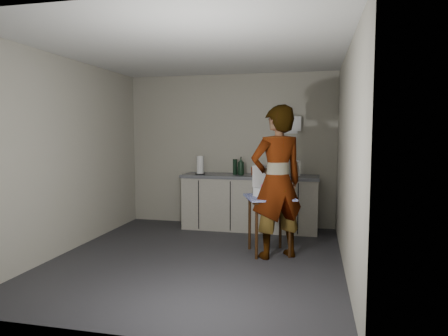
% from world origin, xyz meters
% --- Properties ---
extents(ground, '(4.00, 4.00, 0.00)m').
position_xyz_m(ground, '(0.00, 0.00, 0.00)').
color(ground, '#28272C').
rests_on(ground, ground).
extents(wall_back, '(3.60, 0.02, 2.60)m').
position_xyz_m(wall_back, '(0.00, 1.99, 1.30)').
color(wall_back, '#BBB7A3').
rests_on(wall_back, ground).
extents(wall_right, '(0.02, 4.00, 2.60)m').
position_xyz_m(wall_right, '(1.79, 0.00, 1.30)').
color(wall_right, '#BBB7A3').
rests_on(wall_right, ground).
extents(wall_left, '(0.02, 4.00, 2.60)m').
position_xyz_m(wall_left, '(-1.79, 0.00, 1.30)').
color(wall_left, '#BBB7A3').
rests_on(wall_left, ground).
extents(ceiling, '(3.60, 4.00, 0.01)m').
position_xyz_m(ceiling, '(0.00, 0.00, 2.60)').
color(ceiling, white).
rests_on(ceiling, wall_back).
extents(kitchen_counter, '(2.24, 0.62, 0.91)m').
position_xyz_m(kitchen_counter, '(0.40, 1.70, 0.43)').
color(kitchen_counter, black).
rests_on(kitchen_counter, ground).
extents(wall_shelf, '(0.42, 0.18, 0.37)m').
position_xyz_m(wall_shelf, '(1.00, 1.92, 1.75)').
color(wall_shelf, white).
rests_on(wall_shelf, ground).
extents(side_table, '(0.77, 0.77, 0.77)m').
position_xyz_m(side_table, '(0.86, 0.43, 0.67)').
color(side_table, '#361D0C').
rests_on(side_table, ground).
extents(standing_man, '(0.85, 0.78, 1.95)m').
position_xyz_m(standing_man, '(0.97, 0.29, 0.98)').
color(standing_man, '#B2A593').
rests_on(standing_man, ground).
extents(soap_bottle, '(0.13, 0.13, 0.30)m').
position_xyz_m(soap_bottle, '(0.26, 1.63, 1.06)').
color(soap_bottle, black).
rests_on(soap_bottle, kitchen_counter).
extents(soda_can, '(0.07, 0.07, 0.13)m').
position_xyz_m(soda_can, '(0.45, 1.75, 0.97)').
color(soda_can, '#B82F12').
rests_on(soda_can, kitchen_counter).
extents(dark_bottle, '(0.07, 0.07, 0.26)m').
position_xyz_m(dark_bottle, '(0.15, 1.70, 1.04)').
color(dark_bottle, black).
rests_on(dark_bottle, kitchen_counter).
extents(paper_towel, '(0.17, 0.17, 0.31)m').
position_xyz_m(paper_towel, '(-0.43, 1.60, 1.05)').
color(paper_towel, black).
rests_on(paper_towel, kitchen_counter).
extents(dish_rack, '(0.37, 0.28, 0.26)m').
position_xyz_m(dish_rack, '(1.03, 1.65, 0.97)').
color(dish_rack, silver).
rests_on(dish_rack, kitchen_counter).
extents(bakery_box, '(0.41, 0.41, 0.41)m').
position_xyz_m(bakery_box, '(0.83, 0.41, 0.86)').
color(bakery_box, white).
rests_on(bakery_box, side_table).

